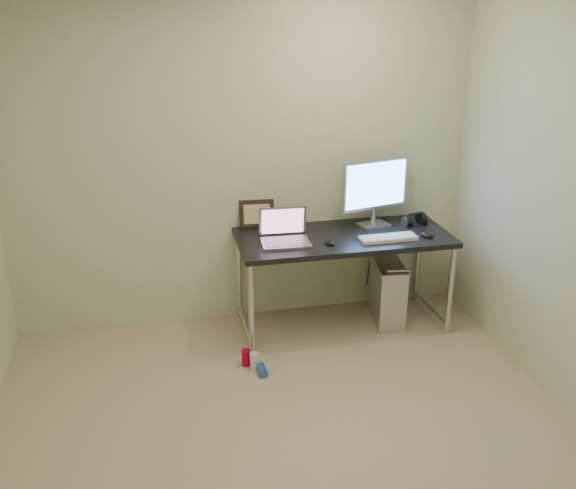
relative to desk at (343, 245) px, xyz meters
The scene contains 17 objects.
floor 1.70m from the desk, 116.21° to the right, with size 3.50×3.50×0.00m, color tan.
wall_back 0.97m from the desk, 153.37° to the left, with size 3.50×0.02×2.50m, color beige.
desk is the anchor object (origin of this frame).
tower_computer 0.57m from the desk, ahead, with size 0.27×0.49×0.52m.
cable_a 0.52m from the desk, 42.16° to the left, with size 0.01×0.01×0.70m, color black.
cable_b 0.58m from the desk, 33.52° to the left, with size 0.01×0.01×0.72m, color black.
can_red 1.11m from the desk, 152.27° to the right, with size 0.06×0.06×0.12m, color #AE042C.
can_white 1.09m from the desk, 147.37° to the right, with size 0.07×0.07×0.12m, color silver.
can_blue 1.12m from the desk, 142.07° to the right, with size 0.06×0.06×0.11m, color blue.
laptop 0.48m from the desk, behind, with size 0.36×0.30×0.24m.
monitor 0.51m from the desk, 28.44° to the left, with size 0.56×0.21×0.53m.
keyboard 0.34m from the desk, 28.83° to the right, with size 0.42×0.14×0.03m, color silver.
mouse_right 0.62m from the desk, 14.58° to the right, with size 0.07×0.12×0.04m, color black.
mouse_left 0.24m from the desk, 135.21° to the right, with size 0.07×0.10×0.04m, color black.
headphones 0.62m from the desk, 10.42° to the left, with size 0.20×0.12×0.12m.
picture_frame 0.71m from the desk, 151.79° to the left, with size 0.27×0.03×0.21m, color black.
webcam 0.51m from the desk, 144.46° to the left, with size 0.04×0.04×0.12m.
Camera 1 is at (-0.67, -2.87, 2.42)m, focal length 40.00 mm.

